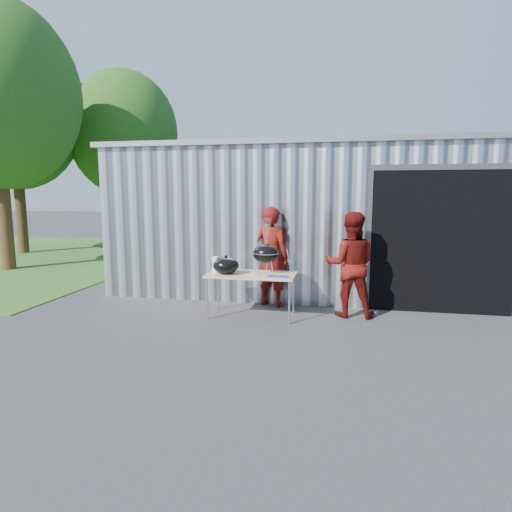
% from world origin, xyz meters
% --- Properties ---
extents(ground, '(80.00, 80.00, 0.00)m').
position_xyz_m(ground, '(0.00, 0.00, 0.00)').
color(ground, '#313133').
extents(building, '(8.20, 6.20, 3.10)m').
position_xyz_m(building, '(0.92, 4.59, 1.54)').
color(building, silver).
rests_on(building, ground).
extents(grass_patch, '(10.00, 12.00, 0.02)m').
position_xyz_m(grass_patch, '(-9.00, 6.00, 0.01)').
color(grass_patch, '#2D591E').
rests_on(grass_patch, ground).
extents(tree_mid, '(4.40, 4.40, 7.29)m').
position_xyz_m(tree_mid, '(-9.50, 7.00, 4.75)').
color(tree_mid, '#442D19').
rests_on(tree_mid, ground).
extents(tree_far, '(4.00, 4.00, 6.63)m').
position_xyz_m(tree_far, '(-6.50, 9.00, 4.31)').
color(tree_far, '#442D19').
rests_on(tree_far, ground).
extents(folding_table, '(1.50, 0.75, 0.75)m').
position_xyz_m(folding_table, '(0.09, 0.82, 0.71)').
color(folding_table, tan).
rests_on(folding_table, ground).
extents(kettle_grill, '(0.45, 0.45, 0.94)m').
position_xyz_m(kettle_grill, '(0.32, 0.89, 1.17)').
color(kettle_grill, black).
rests_on(kettle_grill, folding_table).
extents(grill_lid, '(0.44, 0.44, 0.32)m').
position_xyz_m(grill_lid, '(-0.33, 0.72, 0.89)').
color(grill_lid, black).
rests_on(grill_lid, folding_table).
extents(paper_towels, '(0.12, 0.12, 0.28)m').
position_xyz_m(paper_towels, '(-0.53, 0.77, 0.89)').
color(paper_towels, white).
rests_on(paper_towels, folding_table).
extents(white_tub, '(0.20, 0.15, 0.10)m').
position_xyz_m(white_tub, '(-0.46, 1.04, 0.80)').
color(white_tub, white).
rests_on(white_tub, folding_table).
extents(foil_box, '(0.32, 0.05, 0.06)m').
position_xyz_m(foil_box, '(0.58, 0.57, 0.78)').
color(foil_box, '#1C29BB').
rests_on(foil_box, folding_table).
extents(person_cook, '(0.80, 0.67, 1.87)m').
position_xyz_m(person_cook, '(0.31, 1.61, 0.93)').
color(person_cook, '#570D09').
rests_on(person_cook, ground).
extents(person_bystander, '(0.88, 0.69, 1.80)m').
position_xyz_m(person_bystander, '(1.74, 1.19, 0.90)').
color(person_bystander, '#570D09').
rests_on(person_bystander, ground).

